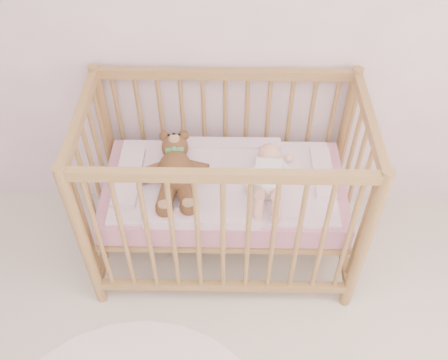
# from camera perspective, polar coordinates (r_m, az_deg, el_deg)

# --- Properties ---
(crib) EXTENTS (1.36, 0.76, 1.00)m
(crib) POSITION_cam_1_polar(r_m,az_deg,el_deg) (2.56, 0.02, -1.04)
(crib) COLOR #AD7D49
(crib) RESTS_ON floor
(mattress) EXTENTS (1.22, 0.62, 0.13)m
(mattress) POSITION_cam_1_polar(r_m,az_deg,el_deg) (2.57, 0.02, -1.26)
(mattress) COLOR pink
(mattress) RESTS_ON crib
(blanket) EXTENTS (1.10, 0.58, 0.06)m
(blanket) POSITION_cam_1_polar(r_m,az_deg,el_deg) (2.51, 0.02, -0.11)
(blanket) COLOR #E8A0BE
(blanket) RESTS_ON mattress
(baby) EXTENTS (0.28, 0.52, 0.12)m
(baby) POSITION_cam_1_polar(r_m,az_deg,el_deg) (2.45, 5.11, 0.69)
(baby) COLOR white
(baby) RESTS_ON blanket
(teddy_bear) EXTENTS (0.44, 0.58, 0.15)m
(teddy_bear) POSITION_cam_1_polar(r_m,az_deg,el_deg) (2.45, -5.57, 0.98)
(teddy_bear) COLOR brown
(teddy_bear) RESTS_ON blanket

